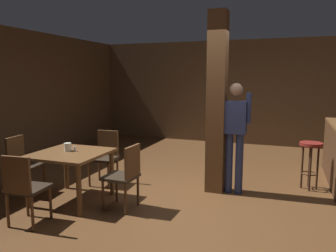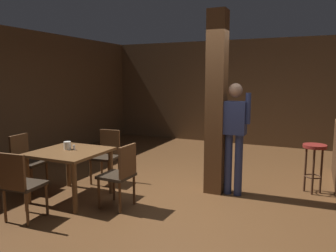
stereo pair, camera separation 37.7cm
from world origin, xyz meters
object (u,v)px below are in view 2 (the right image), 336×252
Objects in this scene: chair_west at (26,159)px; napkin_cup at (67,145)px; standing_person at (234,131)px; chair_north at (107,153)px; salt_shaker at (74,147)px; dining_table at (70,158)px; bar_stool_near at (314,157)px; chair_east at (121,172)px; chair_south at (20,183)px.

chair_west reaches higher than napkin_cup.
chair_north is at bearing -172.79° from standing_person.
salt_shaker is (-0.01, -0.82, 0.26)m from chair_north.
dining_table is 1.11× the size of chair_north.
chair_west is 1.15× the size of bar_stool_near.
chair_north is 12.01× the size of salt_shaker.
chair_east reaches higher than napkin_cup.
bar_stool_near reaches higher than dining_table.
chair_east is at bearing -137.99° from standing_person.
napkin_cup is at bearing -153.91° from standing_person.
chair_south is 0.99m from napkin_cup.
standing_person reaches higher than chair_west.
chair_west is 0.87m from napkin_cup.
chair_east reaches higher than salt_shaker.
chair_west is at bearing -157.33° from bar_stool_near.
bar_stool_near is (2.42, 1.77, 0.07)m from chair_east.
napkin_cup is 2.53m from standing_person.
salt_shaker is at bearing 3.87° from chair_west.
chair_south reaches higher than dining_table.
bar_stool_near is at bearing 22.67° from chair_west.
standing_person reaches higher than chair_south.
chair_west is 12.01× the size of salt_shaker.
napkin_cup is at bearing -98.24° from chair_north.
dining_table is 1.11× the size of chair_west.
standing_person reaches higher than chair_east.
salt_shaker is 0.10× the size of bar_stool_near.
chair_north is (0.03, 0.89, -0.11)m from dining_table.
chair_west is 1.26m from chair_south.
chair_north is at bearing 43.13° from chair_west.
salt_shaker is 0.04× the size of standing_person.
dining_table is 1.11× the size of chair_east.
napkin_cup is (-0.12, -0.84, 0.29)m from chair_north.
chair_east and chair_west have the same top height.
chair_north is (0.06, 1.78, 0.00)m from chair_south.
standing_person is (2.15, 1.09, 0.23)m from salt_shaker.
chair_east reaches higher than bar_stool_near.
dining_table is 0.90m from chair_south.
bar_stool_near is (3.27, 0.88, 0.07)m from chair_north.
chair_east is 1.01m from napkin_cup.
standing_person reaches higher than salt_shaker.
chair_south reaches higher than bar_stool_near.
chair_north is (-0.85, 0.89, 0.00)m from chair_east.
napkin_cup is 0.16× the size of bar_stool_near.
napkin_cup is 0.07× the size of standing_person.
bar_stool_near is at bearing 38.61° from chair_south.
dining_table is 3.75m from bar_stool_near.
dining_table is at bearing -92.18° from chair_north.
chair_west is at bearing 179.77° from chair_east.
napkin_cup reaches higher than bar_stool_near.
chair_west is 1.00× the size of chair_north.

